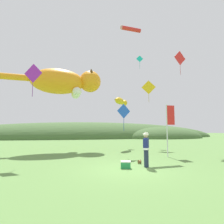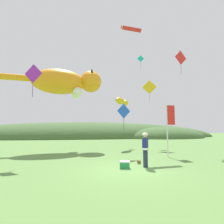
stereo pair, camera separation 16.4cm
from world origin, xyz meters
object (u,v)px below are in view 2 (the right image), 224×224
(picnic_cooler, at_px, (125,165))
(kite_giant_cat, at_px, (66,82))
(kite_spool, at_px, (139,162))
(festival_attendant, at_px, (145,148))
(kite_diamond_red, at_px, (181,58))
(festival_banner_pole, at_px, (169,122))
(kite_diamond_blue, at_px, (124,111))
(kite_fish_windsock, at_px, (121,101))
(kite_diamond_teal, at_px, (141,59))
(kite_tube_streamer, at_px, (131,29))
(kite_diamond_violet, at_px, (33,74))
(kite_diamond_gold, at_px, (149,87))

(picnic_cooler, relative_size, kite_giant_cat, 0.06)
(kite_giant_cat, bearing_deg, picnic_cooler, -67.50)
(kite_spool, bearing_deg, festival_attendant, -87.48)
(kite_diamond_red, bearing_deg, kite_spool, -142.06)
(picnic_cooler, relative_size, kite_diamond_red, 0.25)
(festival_banner_pole, distance_m, kite_diamond_blue, 3.34)
(festival_attendant, height_order, kite_fish_windsock, kite_fish_windsock)
(kite_diamond_teal, bearing_deg, kite_diamond_blue, -118.11)
(kite_giant_cat, relative_size, kite_tube_streamer, 4.66)
(festival_attendant, distance_m, kite_diamond_blue, 4.24)
(picnic_cooler, relative_size, kite_diamond_violet, 0.26)
(festival_attendant, xyz_separation_m, kite_giant_cat, (-4.66, 8.48, 5.51))
(kite_tube_streamer, xyz_separation_m, kite_diamond_teal, (3.41, 6.48, -0.02))
(kite_giant_cat, height_order, kite_fish_windsock, kite_giant_cat)
(kite_diamond_red, bearing_deg, festival_attendant, -136.94)
(kite_spool, bearing_deg, kite_diamond_violet, 161.16)
(kite_spool, bearing_deg, kite_diamond_gold, 62.00)
(festival_attendant, distance_m, kite_diamond_gold, 10.93)
(festival_banner_pole, distance_m, kite_diamond_gold, 7.14)
(kite_tube_streamer, distance_m, kite_diamond_teal, 7.32)
(kite_diamond_gold, bearing_deg, festival_attendant, -115.28)
(festival_attendant, xyz_separation_m, kite_diamond_violet, (-6.33, 3.03, 4.54))
(kite_diamond_gold, xyz_separation_m, kite_diamond_violet, (-10.38, -5.53, -0.91))
(festival_attendant, relative_size, kite_tube_streamer, 0.89)
(kite_diamond_violet, bearing_deg, festival_banner_pole, -1.78)
(festival_attendant, height_order, picnic_cooler, festival_attendant)
(kite_tube_streamer, xyz_separation_m, kite_diamond_red, (4.61, -0.70, -2.72))
(kite_giant_cat, relative_size, kite_diamond_red, 4.06)
(kite_tube_streamer, bearing_deg, kite_diamond_teal, 62.22)
(festival_attendant, height_order, kite_diamond_violet, kite_diamond_violet)
(festival_attendant, distance_m, kite_fish_windsock, 9.79)
(kite_diamond_violet, relative_size, kite_diamond_red, 0.94)
(kite_spool, distance_m, kite_tube_streamer, 12.46)
(kite_diamond_violet, bearing_deg, kite_diamond_gold, 28.07)
(kite_fish_windsock, bearing_deg, kite_spool, -97.32)
(festival_attendant, xyz_separation_m, festival_banner_pole, (2.95, 2.74, 1.47))
(festival_attendant, bearing_deg, kite_tube_streamer, 78.40)
(kite_spool, bearing_deg, kite_fish_windsock, 82.68)
(picnic_cooler, height_order, kite_diamond_gold, kite_diamond_gold)
(festival_attendant, bearing_deg, festival_banner_pole, 42.93)
(kite_spool, distance_m, kite_diamond_violet, 8.56)
(kite_diamond_gold, bearing_deg, kite_tube_streamer, -139.59)
(kite_tube_streamer, bearing_deg, kite_diamond_violet, -157.35)
(kite_diamond_blue, bearing_deg, kite_diamond_gold, 49.75)
(festival_attendant, xyz_separation_m, kite_tube_streamer, (1.27, 6.20, 10.35))
(kite_fish_windsock, height_order, kite_diamond_blue, kite_fish_windsock)
(picnic_cooler, bearing_deg, festival_banner_pole, 34.45)
(kite_diamond_gold, height_order, kite_diamond_teal, kite_diamond_teal)
(kite_tube_streamer, height_order, kite_diamond_gold, kite_tube_streamer)
(festival_attendant, relative_size, kite_giant_cat, 0.19)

